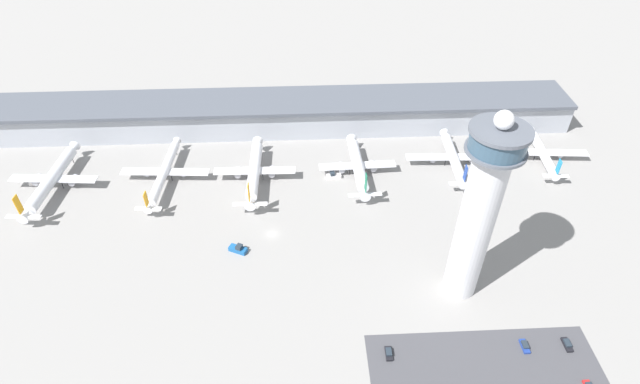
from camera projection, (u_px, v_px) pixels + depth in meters
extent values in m
plane|color=gray|center=(272.00, 234.00, 176.66)|extent=(1000.00, 1000.00, 0.00)
cube|color=#A3A8B2|center=(275.00, 115.00, 226.22)|extent=(264.84, 22.00, 12.68)
cube|color=#4C515B|center=(274.00, 102.00, 221.64)|extent=(264.84, 25.00, 1.60)
cylinder|color=silver|center=(474.00, 227.00, 141.51)|extent=(10.14, 10.14, 52.59)
cylinder|color=#565B66|center=(496.00, 150.00, 124.38)|extent=(15.55, 15.55, 0.80)
cylinder|color=#334C60|center=(498.00, 141.00, 122.53)|extent=(14.31, 14.31, 4.96)
cylinder|color=#565B66|center=(501.00, 130.00, 120.62)|extent=(15.55, 15.55, 1.00)
sphere|color=white|center=(504.00, 120.00, 118.74)|extent=(4.85, 4.85, 4.85)
cylinder|color=silver|center=(52.00, 178.00, 193.12)|extent=(7.24, 36.70, 4.45)
cone|color=silver|center=(73.00, 148.00, 208.63)|extent=(4.75, 4.34, 4.45)
cone|color=silver|center=(26.00, 215.00, 177.09)|extent=(4.41, 5.63, 4.01)
cube|color=silver|center=(53.00, 179.00, 194.17)|extent=(34.37, 7.01, 0.44)
cylinder|color=#A8A8B2|center=(38.00, 179.00, 195.96)|extent=(2.82, 5.07, 2.45)
cylinder|color=#A8A8B2|center=(74.00, 180.00, 195.65)|extent=(2.82, 5.07, 2.45)
cube|color=orange|center=(18.00, 205.00, 172.56)|extent=(0.51, 2.81, 7.12)
cube|color=silver|center=(23.00, 217.00, 175.68)|extent=(12.58, 2.95, 0.24)
cylinder|color=black|center=(73.00, 160.00, 208.48)|extent=(0.28, 0.28, 2.73)
cylinder|color=black|center=(63.00, 186.00, 195.30)|extent=(0.28, 0.28, 2.73)
cylinder|color=black|center=(47.00, 185.00, 195.43)|extent=(0.28, 0.28, 2.73)
cylinder|color=white|center=(164.00, 172.00, 197.27)|extent=(5.90, 38.06, 3.46)
cone|color=white|center=(176.00, 142.00, 213.01)|extent=(3.65, 3.33, 3.46)
cone|color=white|center=(149.00, 207.00, 181.15)|extent=(3.37, 4.34, 3.11)
cube|color=white|center=(165.00, 172.00, 198.24)|extent=(35.24, 6.66, 0.44)
cylinder|color=#A8A8B2|center=(148.00, 172.00, 199.78)|extent=(2.14, 3.92, 1.90)
cylinder|color=#A8A8B2|center=(184.00, 172.00, 199.59)|extent=(2.14, 3.92, 1.90)
cube|color=orange|center=(146.00, 199.00, 177.63)|extent=(0.48, 2.81, 5.53)
cube|color=white|center=(148.00, 208.00, 179.98)|extent=(9.79, 2.62, 0.24)
cylinder|color=black|center=(176.00, 152.00, 212.85)|extent=(0.28, 0.28, 2.66)
cylinder|color=black|center=(172.00, 178.00, 199.17)|extent=(0.28, 0.28, 2.66)
cylinder|color=black|center=(160.00, 178.00, 199.23)|extent=(0.28, 0.28, 2.66)
cylinder|color=white|center=(254.00, 170.00, 197.02)|extent=(5.17, 33.35, 4.47)
cone|color=white|center=(258.00, 143.00, 211.32)|extent=(4.56, 4.12, 4.47)
cone|color=white|center=(250.00, 202.00, 182.21)|extent=(4.14, 5.45, 4.03)
cube|color=white|center=(255.00, 171.00, 198.03)|extent=(32.41, 5.08, 0.44)
cylinder|color=#A8A8B2|center=(238.00, 172.00, 199.53)|extent=(2.56, 4.97, 2.46)
cylinder|color=#A8A8B2|center=(272.00, 172.00, 199.81)|extent=(2.56, 4.97, 2.46)
cube|color=orange|center=(249.00, 192.00, 177.65)|extent=(0.36, 2.81, 7.16)
cube|color=white|center=(250.00, 204.00, 180.79)|extent=(12.56, 2.26, 0.24)
cylinder|color=black|center=(258.00, 155.00, 211.17)|extent=(0.28, 0.28, 2.77)
cylinder|color=black|center=(263.00, 177.00, 199.30)|extent=(0.28, 0.28, 2.77)
cylinder|color=black|center=(247.00, 178.00, 199.17)|extent=(0.28, 0.28, 2.77)
cylinder|color=silver|center=(358.00, 165.00, 200.35)|extent=(5.56, 30.19, 4.50)
cone|color=silver|center=(352.00, 141.00, 213.38)|extent=(4.64, 4.21, 4.50)
cone|color=silver|center=(364.00, 193.00, 186.80)|extent=(4.24, 5.54, 4.05)
cube|color=silver|center=(357.00, 165.00, 201.32)|extent=(31.17, 5.50, 0.44)
cylinder|color=#A8A8B2|center=(341.00, 167.00, 202.54)|extent=(2.65, 5.04, 2.48)
cylinder|color=#A8A8B2|center=(373.00, 166.00, 203.37)|extent=(2.65, 5.04, 2.48)
cube|color=#14704C|center=(366.00, 183.00, 182.22)|extent=(0.40, 2.81, 7.20)
cube|color=silver|center=(365.00, 195.00, 185.38)|extent=(12.67, 2.45, 0.24)
cylinder|color=black|center=(353.00, 152.00, 213.13)|extent=(0.28, 0.28, 2.38)
cylinder|color=black|center=(365.00, 171.00, 202.61)|extent=(0.28, 0.28, 2.38)
cylinder|color=black|center=(350.00, 172.00, 202.20)|extent=(0.28, 0.28, 2.38)
cylinder|color=silver|center=(453.00, 156.00, 205.12)|extent=(5.01, 29.13, 3.93)
cone|color=silver|center=(445.00, 135.00, 217.59)|extent=(4.06, 3.68, 3.93)
cone|color=silver|center=(462.00, 182.00, 192.19)|extent=(3.71, 4.85, 3.54)
cube|color=silver|center=(452.00, 157.00, 206.00)|extent=(38.60, 5.84, 0.44)
cylinder|color=#A8A8B2|center=(432.00, 158.00, 207.47)|extent=(2.32, 4.40, 2.16)
cylinder|color=#A8A8B2|center=(471.00, 158.00, 207.60)|extent=(2.32, 4.40, 2.16)
cube|color=navy|center=(465.00, 173.00, 188.19)|extent=(0.40, 2.81, 6.29)
cube|color=silver|center=(463.00, 183.00, 190.90)|extent=(11.07, 2.41, 0.24)
cylinder|color=black|center=(445.00, 145.00, 217.36)|extent=(0.28, 0.28, 2.45)
cylinder|color=black|center=(458.00, 163.00, 207.02)|extent=(0.28, 0.28, 2.45)
cylinder|color=black|center=(445.00, 163.00, 206.97)|extent=(0.28, 0.28, 2.45)
cylinder|color=white|center=(542.00, 152.00, 207.95)|extent=(5.62, 26.75, 3.60)
cone|color=white|center=(532.00, 132.00, 219.37)|extent=(3.84, 3.51, 3.60)
cone|color=white|center=(554.00, 175.00, 196.11)|extent=(3.56, 4.56, 3.24)
cube|color=white|center=(541.00, 152.00, 208.76)|extent=(38.78, 7.34, 0.44)
cylinder|color=#A8A8B2|center=(520.00, 153.00, 210.40)|extent=(2.28, 4.10, 1.98)
cylinder|color=#A8A8B2|center=(559.00, 153.00, 210.05)|extent=(2.28, 4.10, 1.98)
cube|color=#197FB2|center=(559.00, 166.00, 192.45)|extent=(0.51, 2.81, 5.76)
cube|color=white|center=(556.00, 176.00, 194.91)|extent=(10.21, 2.77, 0.24)
cylinder|color=black|center=(532.00, 142.00, 219.14)|extent=(0.28, 0.28, 2.42)
cylinder|color=black|center=(546.00, 158.00, 209.62)|extent=(0.28, 0.28, 2.42)
cylinder|color=black|center=(534.00, 158.00, 209.73)|extent=(0.28, 0.28, 2.42)
cube|color=black|center=(334.00, 178.00, 201.29)|extent=(5.23, 2.89, 0.12)
cube|color=silver|center=(334.00, 176.00, 200.81)|extent=(6.17, 3.12, 1.62)
cube|color=#232D38|center=(332.00, 174.00, 199.77)|extent=(2.05, 2.23, 1.33)
cube|color=black|center=(238.00, 251.00, 170.29)|extent=(5.75, 4.43, 0.12)
cube|color=#195699|center=(238.00, 249.00, 169.82)|extent=(6.70, 4.95, 1.61)
cube|color=#232D38|center=(239.00, 247.00, 168.70)|extent=(2.64, 2.83, 1.32)
cube|color=black|center=(40.00, 184.00, 198.25)|extent=(6.42, 2.40, 0.12)
cube|color=silver|center=(40.00, 183.00, 197.82)|extent=(7.63, 2.53, 1.46)
cube|color=#232D38|center=(41.00, 180.00, 197.02)|extent=(2.33, 2.09, 1.19)
cube|color=black|center=(388.00, 354.00, 139.87)|extent=(1.78, 3.77, 0.12)
cube|color=black|center=(389.00, 354.00, 139.66)|extent=(1.87, 4.49, 0.79)
cube|color=#232D38|center=(389.00, 352.00, 139.28)|extent=(1.62, 2.48, 0.65)
cube|color=black|center=(567.00, 345.00, 142.04)|extent=(1.72, 3.90, 0.12)
cube|color=black|center=(567.00, 345.00, 141.83)|extent=(1.80, 4.64, 0.80)
cube|color=#232D38|center=(568.00, 343.00, 141.45)|extent=(1.57, 2.56, 0.66)
cube|color=black|center=(524.00, 347.00, 141.64)|extent=(1.72, 3.81, 0.12)
cube|color=navy|center=(525.00, 346.00, 141.43)|extent=(1.79, 4.54, 0.80)
cube|color=#232D38|center=(525.00, 345.00, 141.05)|extent=(1.56, 2.50, 0.65)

